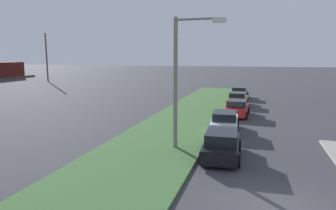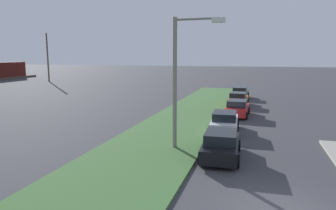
% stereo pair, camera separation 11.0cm
% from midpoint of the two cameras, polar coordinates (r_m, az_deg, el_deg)
% --- Properties ---
extents(grass_median, '(60.00, 6.00, 0.12)m').
position_cam_midpoint_polar(grass_median, '(22.05, 0.62, -4.83)').
color(grass_median, '#3D6633').
rests_on(grass_median, ground).
extents(parked_car_black, '(4.37, 2.16, 1.47)m').
position_cam_midpoint_polar(parked_car_black, '(16.63, 10.05, -7.31)').
color(parked_car_black, black).
rests_on(parked_car_black, ground).
extents(parked_car_white, '(4.39, 2.19, 1.47)m').
position_cam_midpoint_polar(parked_car_white, '(22.25, 10.65, -3.12)').
color(parked_car_white, silver).
rests_on(parked_car_white, ground).
extents(parked_car_red, '(4.37, 2.15, 1.47)m').
position_cam_midpoint_polar(parked_car_red, '(28.29, 12.94, -0.58)').
color(parked_car_red, red).
rests_on(parked_car_red, ground).
extents(parked_car_orange, '(4.39, 2.20, 1.47)m').
position_cam_midpoint_polar(parked_car_orange, '(34.14, 13.06, 1.06)').
color(parked_car_orange, orange).
rests_on(parked_car_orange, ground).
extents(parked_car_green, '(4.37, 2.16, 1.47)m').
position_cam_midpoint_polar(parked_car_green, '(40.01, 13.38, 2.21)').
color(parked_car_green, '#1E6B38').
rests_on(parked_car_green, ground).
extents(streetlight, '(0.39, 2.87, 7.50)m').
position_cam_midpoint_polar(streetlight, '(17.24, 2.60, 5.82)').
color(streetlight, gray).
rests_on(streetlight, ground).
extents(distant_utility_pole, '(0.30, 0.30, 10.00)m').
position_cam_midpoint_polar(distant_utility_pole, '(68.94, -21.50, 8.22)').
color(distant_utility_pole, brown).
rests_on(distant_utility_pole, ground).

